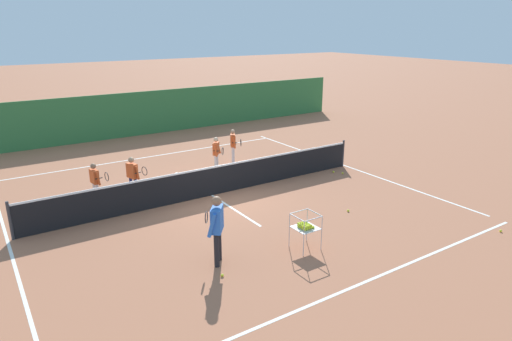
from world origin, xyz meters
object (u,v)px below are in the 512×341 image
(instructor, at_px, (217,224))
(tennis_ball_4, at_px, (222,275))
(student_0, at_px, (95,179))
(student_3, at_px, (233,143))
(student_1, at_px, (133,173))
(student_2, at_px, (216,151))
(tennis_ball_2, at_px, (501,231))
(tennis_ball_3, at_px, (348,211))
(ball_cart, at_px, (305,226))
(tennis_ball_5, at_px, (343,173))
(tennis_net, at_px, (211,181))
(tennis_ball_1, at_px, (334,172))

(instructor, relative_size, tennis_ball_4, 24.38)
(student_0, relative_size, student_3, 0.93)
(instructor, height_order, student_1, instructor)
(student_1, height_order, student_2, student_1)
(tennis_ball_2, distance_m, tennis_ball_3, 4.05)
(student_1, xyz_separation_m, ball_cart, (2.35, -5.71, -0.21))
(student_2, xyz_separation_m, tennis_ball_5, (3.73, -2.90, -0.76))
(student_0, xyz_separation_m, tennis_ball_3, (5.99, -4.91, -0.72))
(tennis_net, bearing_deg, student_3, 48.50)
(instructor, distance_m, student_3, 8.09)
(instructor, relative_size, tennis_ball_1, 24.38)
(student_0, xyz_separation_m, tennis_ball_2, (8.42, -8.15, -0.72))
(student_1, xyz_separation_m, student_2, (3.54, 0.98, -0.02))
(student_2, relative_size, tennis_ball_4, 19.31)
(student_1, height_order, ball_cart, student_1)
(tennis_ball_1, bearing_deg, tennis_ball_5, -59.75)
(instructor, bearing_deg, student_2, 61.55)
(ball_cart, xyz_separation_m, tennis_ball_1, (4.74, 4.09, -0.56))
(student_0, bearing_deg, tennis_ball_3, -39.32)
(tennis_net, distance_m, tennis_ball_1, 4.98)
(student_0, height_order, student_1, student_1)
(tennis_net, bearing_deg, student_1, 150.70)
(ball_cart, xyz_separation_m, tennis_ball_2, (4.97, -2.17, -0.56))
(student_0, distance_m, tennis_ball_2, 11.74)
(student_1, bearing_deg, tennis_ball_2, -47.13)
(instructor, height_order, tennis_ball_1, instructor)
(student_1, bearing_deg, tennis_ball_3, -43.44)
(student_0, distance_m, ball_cart, 6.91)
(student_2, height_order, tennis_ball_4, student_2)
(student_1, distance_m, tennis_ball_4, 5.80)
(tennis_net, xyz_separation_m, student_3, (2.49, 2.81, 0.31))
(student_0, relative_size, tennis_ball_3, 18.44)
(student_2, xyz_separation_m, tennis_ball_4, (-3.54, -6.73, -0.76))
(instructor, height_order, tennis_ball_2, instructor)
(student_1, distance_m, tennis_ball_3, 6.78)
(student_1, height_order, tennis_ball_4, student_1)
(tennis_ball_2, height_order, tennis_ball_5, same)
(student_1, distance_m, student_2, 3.67)
(student_1, bearing_deg, tennis_ball_1, -12.89)
(tennis_ball_3, bearing_deg, instructor, -173.62)
(student_1, xyz_separation_m, tennis_ball_3, (4.89, -4.63, -0.78))
(tennis_net, height_order, student_2, student_2)
(student_0, distance_m, tennis_ball_3, 7.78)
(tennis_ball_5, bearing_deg, instructor, -155.36)
(ball_cart, xyz_separation_m, tennis_ball_3, (2.54, 1.07, -0.56))
(student_1, bearing_deg, tennis_ball_4, -90.07)
(tennis_ball_3, bearing_deg, student_0, 140.68)
(instructor, bearing_deg, tennis_ball_2, -20.96)
(tennis_net, distance_m, student_1, 2.49)
(tennis_ball_3, bearing_deg, student_1, 136.56)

